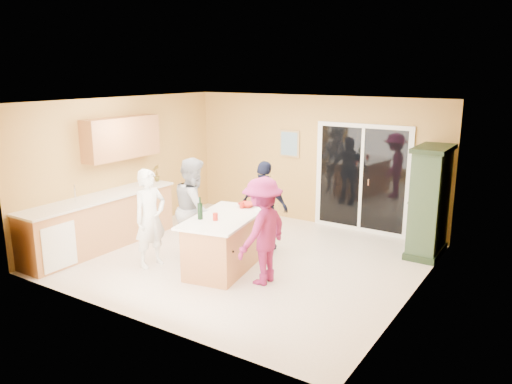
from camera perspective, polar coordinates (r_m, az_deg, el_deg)
The scene contains 22 objects.
floor at distance 8.44m, azimuth -1.24°, elevation -7.62°, with size 5.50×5.50×0.00m, color white.
ceiling at distance 7.87m, azimuth -1.33°, elevation 10.30°, with size 5.50×5.00×0.10m, color white.
wall_back at distance 10.19m, azimuth 6.60°, elevation 3.62°, with size 5.50×0.10×2.60m, color #F0C262.
wall_front at distance 6.21m, azimuth -14.27°, elevation -3.26°, with size 5.50×0.10×2.60m, color #F0C262.
wall_left at distance 9.83m, azimuth -14.73°, elevation 2.89°, with size 0.10×5.00×2.60m, color #F0C262.
wall_right at distance 6.95m, azimuth 17.90°, elevation -1.70°, with size 0.10×5.00×2.60m, color #F0C262.
left_cabinet_run at distance 9.14m, azimuth -17.94°, elevation -3.55°, with size 0.65×3.05×1.24m.
upper_cabinets at distance 9.48m, azimuth -15.10°, elevation 6.01°, with size 0.35×1.60×0.75m, color #BF7D4A.
sliding_door at distance 9.80m, azimuth 11.98°, elevation 1.52°, with size 1.90×0.07×2.10m.
framed_picture at distance 10.37m, azimuth 3.84°, elevation 5.53°, with size 0.46×0.04×0.56m.
kitchen_island at distance 7.90m, azimuth -3.62°, elevation -5.99°, with size 1.19×1.79×0.87m.
green_hutch at distance 8.84m, azimuth 19.22°, elevation -1.19°, with size 0.54×1.02×1.87m.
woman_white at distance 8.08m, azimuth -12.00°, elevation -2.96°, with size 0.58×0.38×1.58m, color white.
woman_grey at distance 8.28m, azimuth -7.05°, elevation -1.93°, with size 0.83×0.64×1.70m, color #939395.
woman_navy at distance 8.60m, azimuth 1.00°, elevation -1.64°, with size 0.93×0.39×1.58m, color #161D32.
woman_magenta at distance 7.28m, azimuth 0.76°, elevation -4.47°, with size 1.03×0.59×1.59m, color #841C55.
serving_bowl at distance 8.27m, azimuth -1.07°, elevation -1.48°, with size 0.27×0.27×0.07m, color #AC2013.
tulip_vase at distance 10.01m, azimuth -11.30°, elevation 2.16°, with size 0.18×0.12×0.34m, color #AC3111.
tumbler_near at distance 7.54m, azimuth -4.67°, elevation -2.83°, with size 0.08×0.08×0.11m, color #AC2013.
tumbler_far at distance 8.18m, azimuth -1.64°, elevation -1.53°, with size 0.07×0.07×0.10m, color #AC2013.
wine_bottle at distance 7.61m, azimuth -6.40°, elevation -2.14°, with size 0.08×0.08×0.34m.
white_plate at distance 8.09m, azimuth 0.54°, elevation -2.02°, with size 0.20×0.20×0.01m, color white.
Camera 1 is at (4.39, -6.52, 3.06)m, focal length 35.00 mm.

